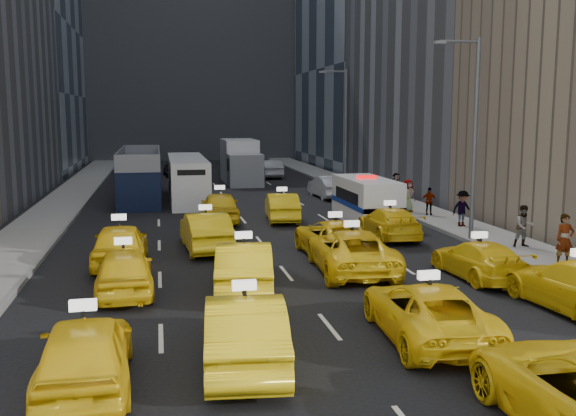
% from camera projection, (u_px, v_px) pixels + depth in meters
% --- Properties ---
extents(ground, '(160.00, 160.00, 0.00)m').
position_uv_depth(ground, '(351.00, 353.00, 15.49)').
color(ground, black).
rests_on(ground, ground).
extents(sidewalk_west, '(3.00, 90.00, 0.15)m').
position_uv_depth(sidewalk_west, '(55.00, 211.00, 37.66)').
color(sidewalk_west, gray).
rests_on(sidewalk_west, ground).
extents(sidewalk_east, '(3.00, 90.00, 0.15)m').
position_uv_depth(sidewalk_east, '(393.00, 201.00, 41.79)').
color(sidewalk_east, gray).
rests_on(sidewalk_east, ground).
extents(curb_west, '(0.15, 90.00, 0.18)m').
position_uv_depth(curb_west, '(80.00, 210.00, 37.94)').
color(curb_west, slate).
rests_on(curb_west, ground).
extents(curb_east, '(0.15, 90.00, 0.18)m').
position_uv_depth(curb_east, '(372.00, 202.00, 41.50)').
color(curb_east, slate).
rests_on(curb_east, ground).
extents(building_backdrop, '(30.00, 12.00, 40.00)m').
position_uv_depth(building_backdrop, '(189.00, 2.00, 82.38)').
color(building_backdrop, slate).
rests_on(building_backdrop, ground).
extents(streetlight_near, '(2.15, 0.22, 9.00)m').
position_uv_depth(streetlight_near, '(473.00, 132.00, 28.22)').
color(streetlight_near, '#595B60').
rests_on(streetlight_near, ground).
extents(streetlight_far, '(2.15, 0.22, 9.00)m').
position_uv_depth(streetlight_far, '(344.00, 125.00, 47.61)').
color(streetlight_far, '#595B60').
rests_on(streetlight_far, ground).
extents(taxi_4, '(2.02, 4.75, 1.60)m').
position_uv_depth(taxi_4, '(85.00, 352.00, 13.38)').
color(taxi_4, yellow).
rests_on(taxi_4, ground).
extents(taxi_5, '(2.22, 5.18, 1.66)m').
position_uv_depth(taxi_5, '(245.00, 330.00, 14.70)').
color(taxi_5, yellow).
rests_on(taxi_5, ground).
extents(taxi_6, '(2.76, 5.37, 1.45)m').
position_uv_depth(taxi_6, '(427.00, 311.00, 16.43)').
color(taxi_6, yellow).
rests_on(taxi_6, ground).
extents(taxi_8, '(1.98, 4.54, 1.52)m').
position_uv_depth(taxi_8, '(124.00, 271.00, 20.45)').
color(taxi_8, yellow).
rests_on(taxi_8, ground).
extents(taxi_9, '(2.37, 5.18, 1.65)m').
position_uv_depth(taxi_9, '(244.00, 267.00, 20.78)').
color(taxi_9, yellow).
rests_on(taxi_9, ground).
extents(taxi_10, '(3.01, 5.83, 1.57)m').
position_uv_depth(taxi_10, '(351.00, 251.00, 23.34)').
color(taxi_10, yellow).
rests_on(taxi_10, ground).
extents(taxi_11, '(1.99, 4.62, 1.32)m').
position_uv_depth(taxi_11, '(478.00, 260.00, 22.49)').
color(taxi_11, yellow).
rests_on(taxi_11, ground).
extents(taxi_12, '(2.06, 4.90, 1.66)m').
position_uv_depth(taxi_12, '(120.00, 244.00, 24.28)').
color(taxi_12, yellow).
rests_on(taxi_12, ground).
extents(taxi_13, '(2.05, 5.03, 1.62)m').
position_uv_depth(taxi_13, '(206.00, 231.00, 27.06)').
color(taxi_13, yellow).
rests_on(taxi_13, ground).
extents(taxi_14, '(2.55, 5.43, 1.50)m').
position_uv_depth(taxi_14, '(335.00, 238.00, 25.91)').
color(taxi_14, yellow).
rests_on(taxi_14, ground).
extents(taxi_15, '(2.17, 4.95, 1.42)m').
position_uv_depth(taxi_15, '(389.00, 223.00, 29.86)').
color(taxi_15, yellow).
rests_on(taxi_15, ground).
extents(taxi_16, '(2.18, 4.93, 1.65)m').
position_uv_depth(taxi_16, '(220.00, 207.00, 34.07)').
color(taxi_16, yellow).
rests_on(taxi_16, ground).
extents(taxi_17, '(2.03, 4.69, 1.50)m').
position_uv_depth(taxi_17, '(282.00, 207.00, 34.57)').
color(taxi_17, yellow).
rests_on(taxi_17, ground).
extents(nypd_van, '(2.64, 5.94, 2.49)m').
position_uv_depth(nypd_van, '(366.00, 201.00, 34.24)').
color(nypd_van, silver).
rests_on(nypd_van, ground).
extents(double_decker, '(3.56, 11.69, 3.35)m').
position_uv_depth(double_decker, '(140.00, 175.00, 42.76)').
color(double_decker, black).
rests_on(double_decker, ground).
extents(city_bus, '(2.83, 11.22, 2.87)m').
position_uv_depth(city_bus, '(187.00, 179.00, 42.56)').
color(city_bus, silver).
rests_on(city_bus, ground).
extents(box_truck, '(3.19, 7.99, 3.58)m').
position_uv_depth(box_truck, '(241.00, 162.00, 53.27)').
color(box_truck, silver).
rests_on(box_truck, ground).
extents(misc_car_0, '(1.80, 4.72, 1.53)m').
position_uv_depth(misc_car_0, '(327.00, 187.00, 44.08)').
color(misc_car_0, '#B4B6BC').
rests_on(misc_car_0, ground).
extents(misc_car_1, '(2.59, 5.13, 1.39)m').
position_uv_depth(misc_car_1, '(132.00, 176.00, 52.36)').
color(misc_car_1, black).
rests_on(misc_car_1, ground).
extents(misc_car_2, '(2.58, 5.85, 1.67)m').
position_uv_depth(misc_car_2, '(236.00, 167.00, 59.91)').
color(misc_car_2, gray).
rests_on(misc_car_2, ground).
extents(misc_car_3, '(2.06, 4.41, 1.46)m').
position_uv_depth(misc_car_3, '(174.00, 168.00, 59.26)').
color(misc_car_3, black).
rests_on(misc_car_3, ground).
extents(misc_car_4, '(1.94, 4.92, 1.60)m').
position_uv_depth(misc_car_4, '(271.00, 169.00, 57.95)').
color(misc_car_4, '#94969B').
rests_on(misc_car_4, ground).
extents(pedestrian_0, '(0.74, 0.53, 1.91)m').
position_uv_depth(pedestrian_0, '(565.00, 240.00, 23.78)').
color(pedestrian_0, gray).
rests_on(pedestrian_0, sidewalk_east).
extents(pedestrian_1, '(0.90, 0.55, 1.77)m').
position_uv_depth(pedestrian_1, '(524.00, 226.00, 27.01)').
color(pedestrian_1, gray).
rests_on(pedestrian_1, sidewalk_east).
extents(pedestrian_2, '(1.21, 0.63, 1.79)m').
position_uv_depth(pedestrian_2, '(462.00, 208.00, 31.98)').
color(pedestrian_2, gray).
rests_on(pedestrian_2, sidewalk_east).
extents(pedestrian_3, '(0.97, 0.63, 1.53)m').
position_uv_depth(pedestrian_3, '(429.00, 201.00, 35.62)').
color(pedestrian_3, gray).
rests_on(pedestrian_3, sidewalk_east).
extents(pedestrian_4, '(1.03, 0.81, 1.87)m').
position_uv_depth(pedestrian_4, '(408.00, 196.00, 36.71)').
color(pedestrian_4, gray).
rests_on(pedestrian_4, sidewalk_east).
extents(pedestrian_5, '(1.81, 1.05, 1.87)m').
position_uv_depth(pedestrian_5, '(396.00, 188.00, 40.70)').
color(pedestrian_5, gray).
rests_on(pedestrian_5, sidewalk_east).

